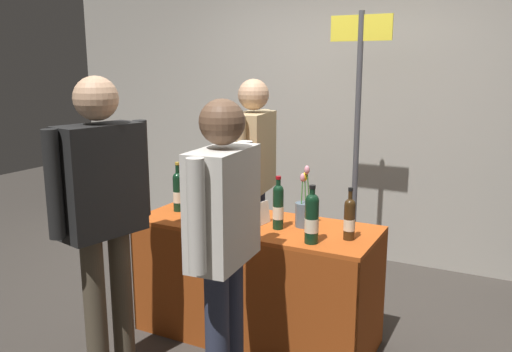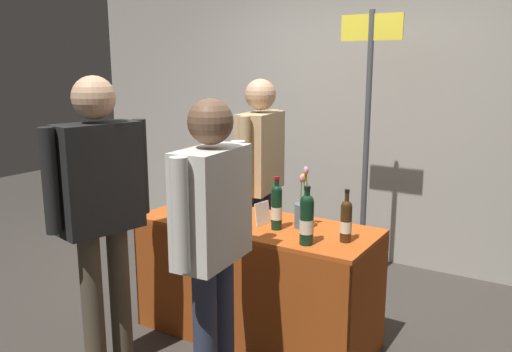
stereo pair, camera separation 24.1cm
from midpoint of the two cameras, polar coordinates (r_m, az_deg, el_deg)
The scene contains 17 objects.
ground_plane at distance 3.58m, azimuth -2.01°, elevation -16.99°, with size 12.00×12.00×0.00m, color #38332D.
back_partition at distance 4.78m, azimuth 8.56°, elevation 9.95°, with size 6.12×0.12×3.15m, color #9E998E.
tasting_table at distance 3.36m, azimuth -2.08°, elevation -9.25°, with size 1.52×0.61×0.77m.
featured_wine_bottle at distance 3.56m, azimuth -10.45°, elevation -1.64°, with size 0.07×0.07×0.34m.
display_bottle_0 at distance 3.36m, azimuth -9.56°, elevation -2.19°, with size 0.08×0.08×0.35m.
display_bottle_1 at distance 2.88m, azimuth 3.75°, elevation -4.60°, with size 0.08×0.08×0.33m.
display_bottle_2 at distance 3.25m, azimuth -8.91°, elevation -3.09°, with size 0.07×0.07×0.30m.
display_bottle_3 at distance 3.12m, azimuth 0.24°, elevation -3.32°, with size 0.07×0.07×0.32m.
display_bottle_4 at distance 2.96m, azimuth 7.92°, elevation -4.64°, with size 0.07×0.07×0.30m.
wine_glass_near_vendor at distance 3.44m, azimuth -6.30°, elevation -2.81°, with size 0.07×0.07×0.13m.
wine_glass_mid at distance 3.60m, azimuth -8.87°, elevation -1.95°, with size 0.07×0.07×0.15m.
flower_vase at distance 3.18m, azimuth 3.12°, elevation -3.86°, with size 0.11×0.11×0.38m.
brochure_stand at distance 3.23m, azimuth -1.39°, elevation -4.11°, with size 0.13×0.01×0.14m, color silver.
vendor_presenter at distance 3.86m, azimuth -2.06°, elevation 0.91°, with size 0.28×0.63×1.64m.
taster_foreground_right at distance 2.94m, azimuth -18.74°, elevation -2.75°, with size 0.30×0.61×1.69m.
taster_foreground_left at distance 2.55m, azimuth -6.30°, elevation -6.01°, with size 0.25×0.61×1.59m.
booth_signpost at distance 4.07m, azimuth 9.38°, elevation 5.81°, with size 0.47×0.04×2.13m.
Camera 1 is at (1.44, -2.79, 1.74)m, focal length 36.53 mm.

